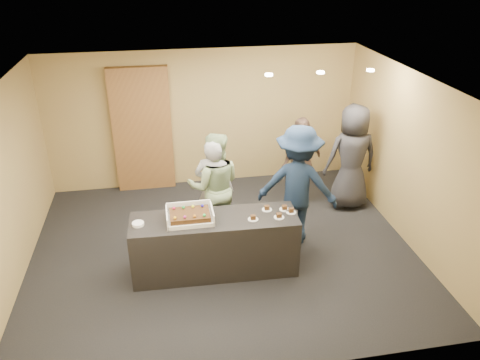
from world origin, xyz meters
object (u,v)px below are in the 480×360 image
Objects in this scene: person_sage_man at (215,186)px; person_brown_extra at (301,161)px; cake_box at (190,217)px; person_dark_suit at (351,157)px; person_server_grey at (214,190)px; sheet_cake at (190,215)px; person_navy_man at (298,185)px; serving_counter at (215,245)px; plate_stack at (138,224)px; storage_cabinet at (142,130)px.

person_sage_man reaches higher than person_brown_extra.
person_dark_suit is (3.03, 1.51, 0.03)m from cake_box.
person_sage_man is at bearing 11.77° from person_dark_suit.
person_dark_suit is at bearing -142.30° from person_server_grey.
cake_box is 1.17× the size of sheet_cake.
person_navy_man reaches higher than person_sage_man.
person_navy_man is (1.30, -0.28, 0.11)m from person_server_grey.
person_navy_man reaches higher than person_dark_suit.
serving_counter is 0.60m from cake_box.
person_sage_man is at bearing 7.38° from person_navy_man.
plate_stack is 0.08× the size of person_navy_man.
person_brown_extra is 0.90m from person_dark_suit.
person_server_grey is at bearing -3.63° from person_brown_extra.
sheet_cake is at bearing 87.02° from person_server_grey.
cake_box is at bearing 89.12° from sheet_cake.
cake_box is 0.06m from sheet_cake.
sheet_cake is (0.65, -2.92, -0.22)m from storage_cabinet.
sheet_cake is 0.31× the size of person_sage_man.
plate_stack is at bearing 0.67° from person_brown_extra.
serving_counter is 0.99× the size of storage_cabinet.
plate_stack is at bearing -178.84° from cake_box.
person_brown_extra reaches higher than plate_stack.
person_server_grey is at bearing 84.88° from person_sage_man.
cake_box reaches higher than serving_counter.
plate_stack is (-0.07, -2.91, -0.30)m from storage_cabinet.
plate_stack is (-0.72, 0.01, -0.08)m from sheet_cake.
person_server_grey is 0.07m from person_sage_man.
cake_box is 2.80m from person_brown_extra.
person_sage_man reaches higher than sheet_cake.
person_navy_man reaches higher than serving_counter.
sheet_cake is at bearing 41.74° from person_navy_man.
storage_cabinet is 2.98m from cake_box.
person_dark_suit is at bearing 132.14° from person_brown_extra.
serving_counter is 3.67× the size of cake_box.
cake_box is 3.38m from person_dark_suit.
plate_stack is 0.09× the size of person_dark_suit.
cake_box is 1.00m from person_server_grey.
person_server_grey is at bearing 62.39° from cake_box.
person_navy_man is (1.42, 0.63, 0.54)m from serving_counter.
storage_cabinet is at bearing -54.46° from person_sage_man.
serving_counter is 1.32× the size of person_sage_man.
cake_box is (0.65, -2.90, -0.27)m from storage_cabinet.
person_navy_man is (1.29, -0.34, 0.08)m from person_sage_man.
person_server_grey is 0.96× the size of person_sage_man.
person_dark_suit is (2.55, 0.56, 0.07)m from person_sage_man.
storage_cabinet is at bearing 110.91° from serving_counter.
person_dark_suit reaches higher than cake_box.
cake_box is (-0.34, 0.02, 0.49)m from serving_counter.
cake_box is 0.33× the size of person_navy_man.
person_navy_man is (1.76, 0.60, 0.04)m from cake_box.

